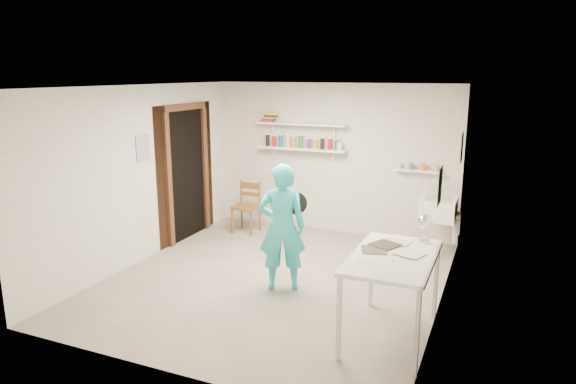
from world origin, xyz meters
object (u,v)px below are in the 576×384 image
at_px(desk_lamp, 426,222).
at_px(work_table, 391,297).
at_px(wooden_chair, 246,207).
at_px(belfast_sink, 439,208).
at_px(man, 282,227).
at_px(wall_clock, 296,203).

bearing_deg(desk_lamp, work_table, -112.42).
bearing_deg(wooden_chair, belfast_sink, 1.97).
relative_size(belfast_sink, man, 0.39).
xyz_separation_m(belfast_sink, work_table, (-0.11, -2.58, -0.27)).
height_order(man, wall_clock, man).
bearing_deg(work_table, man, 155.51).
bearing_deg(man, belfast_sink, -153.91).
relative_size(wall_clock, desk_lamp, 1.73).
distance_m(wooden_chair, desk_lamp, 3.74).
height_order(wall_clock, work_table, wall_clock).
height_order(man, wooden_chair, man).
bearing_deg(man, desk_lamp, 150.15).
distance_m(belfast_sink, desk_lamp, 2.10).
height_order(wooden_chair, work_table, work_table).
distance_m(wall_clock, desk_lamp, 1.61).
bearing_deg(wooden_chair, work_table, -40.48).
relative_size(belfast_sink, wall_clock, 2.17).
distance_m(man, desk_lamp, 1.70).
relative_size(belfast_sink, desk_lamp, 3.74).
bearing_deg(wooden_chair, desk_lamp, -32.26).
bearing_deg(desk_lamp, man, 174.85).
bearing_deg(belfast_sink, wooden_chair, -178.25).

